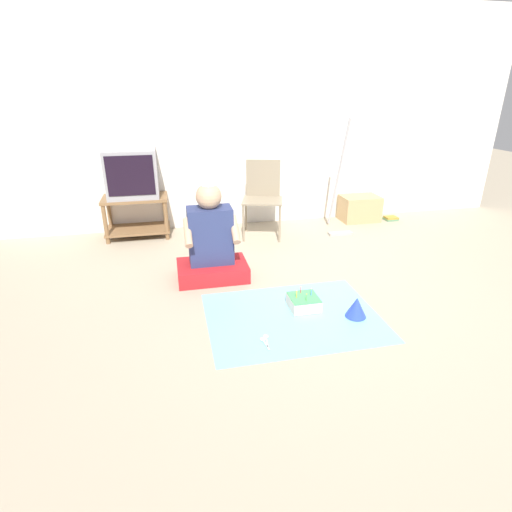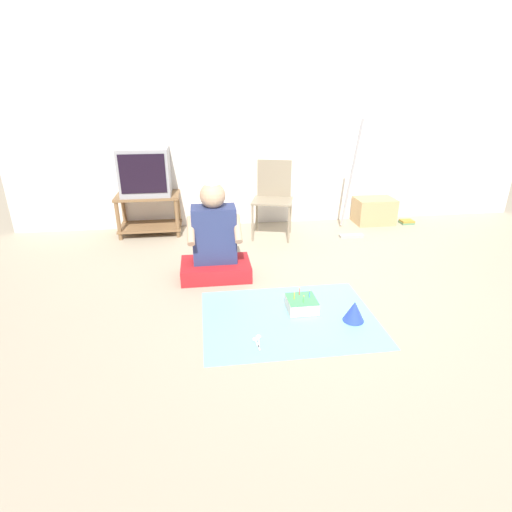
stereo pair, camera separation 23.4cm
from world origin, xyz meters
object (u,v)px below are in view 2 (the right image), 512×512
Objects in this scene: party_hat_blue at (354,311)px; folding_chair at (273,193)px; dust_mop at (351,202)px; birthday_cake at (302,304)px; book_pile at (407,222)px; cardboard_box_stack at (374,211)px; tv at (145,172)px; person_seated at (215,243)px.

folding_chair is at bearing 97.60° from party_hat_blue.
dust_mop reaches higher than birthday_cake.
birthday_cake reaches higher than book_pile.
party_hat_blue is (-1.51, -2.13, 0.06)m from book_pile.
birthday_cake is at bearing -133.83° from book_pile.
folding_chair is 1.77× the size of cardboard_box_stack.
dust_mop is 8.32× the size of party_hat_blue.
birthday_cake is 0.40m from party_hat_blue.
tv is at bearing 178.72° from book_pile.
folding_chair is (1.42, -0.25, -0.23)m from tv.
person_seated reaches higher than folding_chair.
birthday_cake is (1.34, -2.00, -0.67)m from tv.
cardboard_box_stack is at bearing 63.83° from party_hat_blue.
folding_chair reaches higher than cardboard_box_stack.
person_seated is (-1.60, -0.92, -0.07)m from dust_mop.
cardboard_box_stack is 2.44m from person_seated.
dust_mop is 1.00m from book_pile.
folding_chair reaches higher than birthday_cake.
party_hat_blue is (-1.09, -2.22, -0.07)m from cardboard_box_stack.
tv is 2.36m from dust_mop.
person_seated is 1.00m from birthday_cake.
party_hat_blue is at bearing -43.77° from person_seated.
dust_mop is at bearing 59.35° from birthday_cake.
folding_chair is 5.41× the size of party_hat_blue.
person_seated is at bearing 130.89° from birthday_cake.
dust_mop is 7.97× the size of book_pile.
cardboard_box_stack is at bearing 0.32° from tv.
birthday_cake is at bearing -125.43° from cardboard_box_stack.
dust_mop reaches higher than tv.
party_hat_blue is (0.34, -0.20, 0.03)m from birthday_cake.
cardboard_box_stack is 0.52× the size of person_seated.
party_hat_blue is at bearing -125.26° from book_pile.
dust_mop is 1.85m from person_seated.
book_pile is at bearing 5.67° from folding_chair.
tv reaches higher than book_pile.
folding_chair reaches higher than book_pile.
book_pile is 2.77m from person_seated.
birthday_cake is (-1.85, -1.93, 0.03)m from book_pile.
cardboard_box_stack is 2.48m from birthday_cake.
cardboard_box_stack reaches higher than birthday_cake.
book_pile is at bearing 25.83° from person_seated.
folding_chair is at bearing -9.86° from tv.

